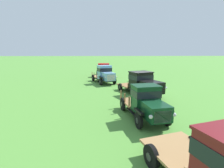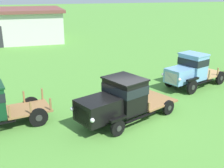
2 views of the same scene
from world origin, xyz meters
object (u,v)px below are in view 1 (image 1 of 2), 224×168
vintage_truck_back_of_row (104,70)px  oil_drum_beside_row (133,78)px  vintage_truck_midrow_center (143,83)px  vintage_truck_second_in_line (147,103)px  vintage_truck_far_side (105,74)px

vintage_truck_back_of_row → oil_drum_beside_row: bearing=-138.2°
vintage_truck_midrow_center → vintage_truck_back_of_row: size_ratio=1.14×
vintage_truck_midrow_center → oil_drum_beside_row: (7.48, -0.27, -0.74)m
vintage_truck_second_in_line → vintage_truck_far_side: bearing=11.5°
vintage_truck_second_in_line → oil_drum_beside_row: (13.59, -1.34, -0.71)m
vintage_truck_far_side → vintage_truck_midrow_center: bearing=-149.9°
vintage_truck_second_in_line → vintage_truck_midrow_center: bearing=-9.9°
vintage_truck_far_side → vintage_truck_back_of_row: 5.88m
vintage_truck_second_in_line → vintage_truck_far_side: 12.49m
vintage_truck_far_side → vintage_truck_back_of_row: vintage_truck_far_side is taller
vintage_truck_second_in_line → oil_drum_beside_row: 13.67m
vintage_truck_second_in_line → vintage_truck_back_of_row: vintage_truck_second_in_line is taller
oil_drum_beside_row → vintage_truck_far_side: bearing=109.4°
vintage_truck_far_side → oil_drum_beside_row: vintage_truck_far_side is taller
vintage_truck_midrow_center → oil_drum_beside_row: 7.52m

